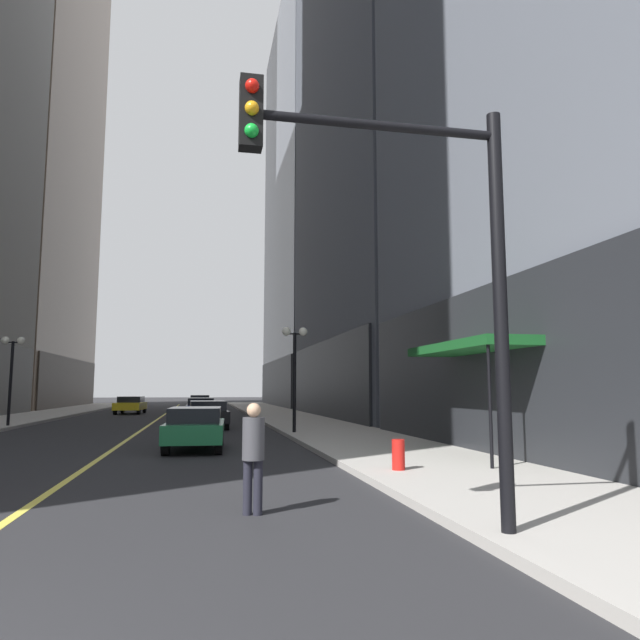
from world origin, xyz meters
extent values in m
plane|color=#262628|center=(0.00, 35.00, 0.00)|extent=(200.00, 200.00, 0.00)
cube|color=#ADA8A0|center=(-8.25, 35.00, 0.07)|extent=(4.50, 78.00, 0.15)
cube|color=#ADA8A0|center=(8.25, 35.00, 0.07)|extent=(4.50, 78.00, 0.15)
cube|color=#E5D64C|center=(0.00, 35.00, 0.00)|extent=(0.16, 70.00, 0.01)
cube|color=gray|center=(-17.79, 60.00, 34.68)|extent=(14.59, 26.00, 69.36)
cube|color=#332A23|center=(-10.60, 60.00, 2.50)|extent=(0.50, 24.70, 5.00)
cube|color=#212327|center=(10.60, 11.00, 2.38)|extent=(0.50, 20.90, 4.77)
cube|color=black|center=(10.60, 34.50, 2.50)|extent=(0.50, 22.80, 5.00)
cube|color=slate|center=(15.94, 60.00, 23.10)|extent=(10.88, 26.00, 46.20)
cube|color=#212327|center=(10.60, 60.00, 2.50)|extent=(0.50, 24.70, 5.00)
cube|color=#144C1E|center=(9.70, 11.33, 3.00)|extent=(1.60, 5.10, 0.24)
cylinder|color=black|center=(9.00, 8.93, 1.44)|extent=(0.08, 0.08, 2.88)
cube|color=#196038|center=(2.53, 15.69, 0.59)|extent=(1.92, 4.17, 0.55)
cube|color=black|center=(2.52, 15.48, 1.07)|extent=(1.63, 2.36, 0.50)
cylinder|color=black|center=(1.85, 17.15, 0.32)|extent=(0.25, 0.65, 0.64)
cylinder|color=black|center=(3.34, 17.08, 0.32)|extent=(0.25, 0.65, 0.64)
cylinder|color=black|center=(1.71, 14.29, 0.32)|extent=(0.25, 0.65, 0.64)
cylinder|color=black|center=(3.20, 14.22, 0.32)|extent=(0.25, 0.65, 0.64)
cube|color=black|center=(2.99, 25.75, 0.59)|extent=(1.99, 4.26, 0.55)
cube|color=black|center=(2.99, 25.54, 1.07)|extent=(1.71, 2.41, 0.50)
cylinder|color=black|center=(2.13, 27.20, 0.32)|extent=(0.24, 0.65, 0.64)
cylinder|color=black|center=(3.75, 27.25, 0.32)|extent=(0.24, 0.65, 0.64)
cylinder|color=black|center=(2.22, 24.25, 0.32)|extent=(0.24, 0.65, 0.64)
cylinder|color=black|center=(3.84, 24.31, 0.32)|extent=(0.24, 0.65, 0.64)
cube|color=#141E4C|center=(2.63, 35.64, 0.59)|extent=(1.86, 4.71, 0.55)
cube|color=black|center=(2.63, 35.41, 1.07)|extent=(1.62, 2.64, 0.50)
cylinder|color=black|center=(1.82, 37.28, 0.32)|extent=(0.23, 0.64, 0.64)
cylinder|color=black|center=(3.40, 37.29, 0.32)|extent=(0.23, 0.64, 0.64)
cylinder|color=black|center=(1.85, 33.99, 0.32)|extent=(0.23, 0.64, 0.64)
cylinder|color=black|center=(3.43, 34.01, 0.32)|extent=(0.23, 0.64, 0.64)
cube|color=yellow|center=(-2.69, 43.95, 0.59)|extent=(2.11, 4.60, 0.55)
cube|color=black|center=(-2.68, 44.17, 1.07)|extent=(1.80, 2.60, 0.50)
cylinder|color=black|center=(-1.91, 42.33, 0.32)|extent=(0.25, 0.65, 0.64)
cylinder|color=black|center=(-3.60, 42.40, 0.32)|extent=(0.25, 0.65, 0.64)
cylinder|color=black|center=(-1.78, 45.50, 0.32)|extent=(0.25, 0.65, 0.64)
cylinder|color=black|center=(-3.47, 45.56, 0.32)|extent=(0.25, 0.65, 0.64)
cube|color=navy|center=(2.51, 53.17, 0.59)|extent=(1.94, 4.17, 0.55)
cube|color=black|center=(2.51, 52.96, 1.07)|extent=(1.70, 2.34, 0.50)
cylinder|color=black|center=(1.67, 54.62, 0.32)|extent=(0.22, 0.64, 0.64)
cylinder|color=black|center=(3.36, 54.62, 0.32)|extent=(0.22, 0.64, 0.64)
cylinder|color=black|center=(1.67, 51.71, 0.32)|extent=(0.22, 0.64, 0.64)
cylinder|color=black|center=(3.35, 51.71, 0.32)|extent=(0.22, 0.64, 0.64)
cylinder|color=black|center=(3.56, 5.93, 0.41)|extent=(0.14, 0.14, 0.81)
cylinder|color=black|center=(3.41, 5.97, 0.41)|extent=(0.14, 0.14, 0.81)
cylinder|color=#3F3F44|center=(3.49, 5.95, 1.13)|extent=(0.42, 0.42, 0.64)
sphere|color=tan|center=(3.49, 5.95, 1.56)|extent=(0.22, 0.22, 0.22)
cylinder|color=black|center=(6.40, 3.62, 2.75)|extent=(0.18, 0.18, 5.50)
cylinder|color=black|center=(4.80, 3.62, 5.20)|extent=(3.20, 0.12, 0.12)
cube|color=black|center=(3.20, 3.62, 5.20)|extent=(0.28, 0.24, 0.90)
sphere|color=red|center=(3.20, 3.48, 5.48)|extent=(0.17, 0.17, 0.17)
sphere|color=orange|center=(3.20, 3.48, 5.20)|extent=(0.17, 0.17, 0.17)
sphere|color=green|center=(3.20, 3.48, 4.92)|extent=(0.17, 0.17, 0.17)
cylinder|color=black|center=(-6.40, 27.45, 2.10)|extent=(0.14, 0.14, 4.20)
cylinder|color=black|center=(-6.40, 27.45, 4.15)|extent=(0.80, 0.06, 0.06)
sphere|color=white|center=(-6.75, 27.45, 4.25)|extent=(0.36, 0.36, 0.36)
sphere|color=white|center=(-6.05, 27.45, 4.25)|extent=(0.36, 0.36, 0.36)
cylinder|color=black|center=(6.40, 20.45, 2.10)|extent=(0.14, 0.14, 4.20)
cylinder|color=black|center=(6.40, 20.45, 4.15)|extent=(0.80, 0.06, 0.06)
sphere|color=white|center=(6.05, 20.45, 4.25)|extent=(0.36, 0.36, 0.36)
sphere|color=white|center=(6.75, 20.45, 4.25)|extent=(0.36, 0.36, 0.36)
cylinder|color=red|center=(6.90, 9.11, 0.40)|extent=(0.28, 0.28, 0.80)
camera|label=1|loc=(2.70, -3.05, 1.88)|focal=32.45mm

